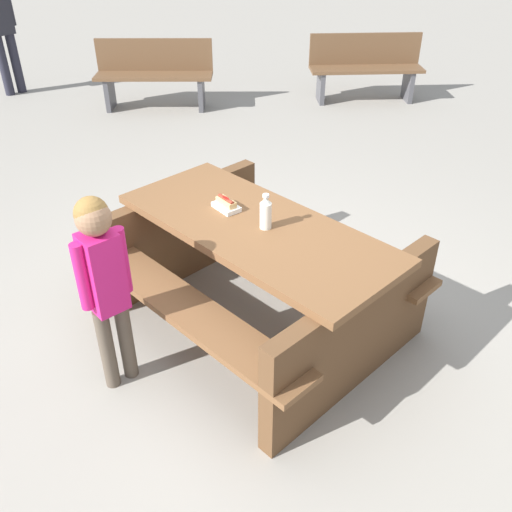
# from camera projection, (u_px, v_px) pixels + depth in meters

# --- Properties ---
(ground_plane) EXTENTS (30.00, 30.00, 0.00)m
(ground_plane) POSITION_uv_depth(u_px,v_px,m) (256.00, 321.00, 3.72)
(ground_plane) COLOR gray
(ground_plane) RESTS_ON ground
(picnic_table) EXTENTS (1.95, 1.60, 0.75)m
(picnic_table) POSITION_uv_depth(u_px,v_px,m) (256.00, 267.00, 3.48)
(picnic_table) COLOR brown
(picnic_table) RESTS_ON ground
(soda_bottle) EXTENTS (0.07, 0.07, 0.22)m
(soda_bottle) POSITION_uv_depth(u_px,v_px,m) (266.00, 213.00, 3.23)
(soda_bottle) COLOR silver
(soda_bottle) RESTS_ON picnic_table
(hotdog_tray) EXTENTS (0.20, 0.15, 0.08)m
(hotdog_tray) POSITION_uv_depth(u_px,v_px,m) (226.00, 205.00, 3.46)
(hotdog_tray) COLOR white
(hotdog_tray) RESTS_ON picnic_table
(child_in_coat) EXTENTS (0.20, 0.29, 1.20)m
(child_in_coat) POSITION_uv_depth(u_px,v_px,m) (103.00, 273.00, 2.87)
(child_in_coat) COLOR brown
(child_in_coat) RESTS_ON ground
(park_bench_near) EXTENTS (1.38, 1.30, 0.85)m
(park_bench_near) POSITION_uv_depth(u_px,v_px,m) (365.00, 66.00, 7.45)
(park_bench_near) COLOR brown
(park_bench_near) RESTS_ON ground
(park_bench_mid) EXTENTS (1.42, 1.26, 0.85)m
(park_bench_mid) POSITION_uv_depth(u_px,v_px,m) (155.00, 73.00, 7.18)
(park_bench_mid) COLOR brown
(park_bench_mid) RESTS_ON ground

